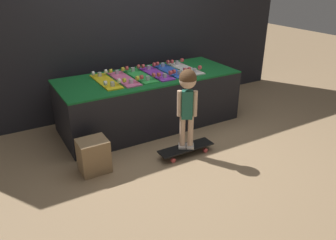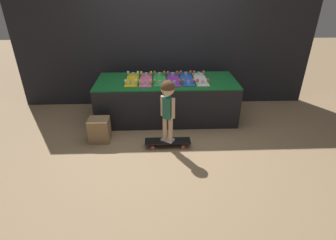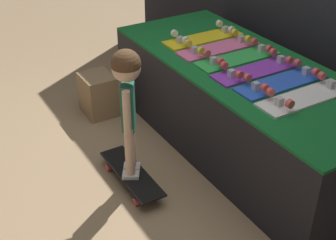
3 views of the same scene
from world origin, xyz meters
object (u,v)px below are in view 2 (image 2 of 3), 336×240
at_px(skateboard_yellow_on_rack, 132,79).
at_px(skateboard_purple_on_rack, 173,79).
at_px(skateboard_blue_on_rack, 187,79).
at_px(skateboard_white_on_rack, 201,79).
at_px(skateboard_pink_on_rack, 146,79).
at_px(skateboard_on_floor, 168,142).
at_px(skateboard_green_on_rack, 160,79).
at_px(storage_box, 99,130).
at_px(child, 168,100).

bearing_deg(skateboard_yellow_on_rack, skateboard_purple_on_rack, -1.95).
bearing_deg(skateboard_blue_on_rack, skateboard_white_on_rack, -2.37).
distance_m(skateboard_pink_on_rack, skateboard_purple_on_rack, 0.45).
bearing_deg(skateboard_pink_on_rack, skateboard_yellow_on_rack, 175.97).
xyz_separation_m(skateboard_purple_on_rack, skateboard_blue_on_rack, (0.23, 0.02, 0.00)).
bearing_deg(skateboard_purple_on_rack, skateboard_on_floor, -97.84).
distance_m(skateboard_green_on_rack, storage_box, 1.28).
relative_size(skateboard_white_on_rack, storage_box, 1.85).
bearing_deg(skateboard_on_floor, child, 0.00).
height_order(skateboard_pink_on_rack, child, child).
xyz_separation_m(skateboard_pink_on_rack, skateboard_green_on_rack, (0.23, 0.01, 0.00)).
relative_size(skateboard_purple_on_rack, skateboard_white_on_rack, 1.00).
height_order(skateboard_yellow_on_rack, child, child).
distance_m(skateboard_pink_on_rack, skateboard_on_floor, 1.17).
xyz_separation_m(skateboard_green_on_rack, skateboard_on_floor, (0.10, -0.94, -0.62)).
distance_m(skateboard_white_on_rack, skateboard_on_floor, 1.26).
height_order(skateboard_blue_on_rack, storage_box, skateboard_blue_on_rack).
distance_m(skateboard_on_floor, child, 0.65).
distance_m(skateboard_yellow_on_rack, skateboard_pink_on_rack, 0.23).
relative_size(skateboard_pink_on_rack, skateboard_purple_on_rack, 1.00).
height_order(skateboard_on_floor, child, child).
bearing_deg(skateboard_purple_on_rack, storage_box, -147.40).
bearing_deg(child, skateboard_white_on_rack, 89.86).
bearing_deg(skateboard_green_on_rack, skateboard_yellow_on_rack, 179.17).
relative_size(skateboard_yellow_on_rack, skateboard_purple_on_rack, 1.00).
height_order(child, storage_box, child).
height_order(skateboard_purple_on_rack, storage_box, skateboard_purple_on_rack).
relative_size(skateboard_yellow_on_rack, skateboard_green_on_rack, 1.00).
distance_m(skateboard_on_floor, storage_box, 1.03).
distance_m(skateboard_yellow_on_rack, skateboard_purple_on_rack, 0.68).
height_order(skateboard_pink_on_rack, skateboard_white_on_rack, same).
relative_size(skateboard_green_on_rack, skateboard_white_on_rack, 1.00).
xyz_separation_m(skateboard_green_on_rack, skateboard_purple_on_rack, (0.23, -0.02, 0.00)).
distance_m(skateboard_yellow_on_rack, skateboard_on_floor, 1.26).
xyz_separation_m(skateboard_yellow_on_rack, skateboard_green_on_rack, (0.45, -0.01, 0.00)).
distance_m(skateboard_blue_on_rack, skateboard_white_on_rack, 0.23).
xyz_separation_m(skateboard_blue_on_rack, skateboard_white_on_rack, (0.23, -0.01, 0.00)).
height_order(skateboard_green_on_rack, storage_box, skateboard_green_on_rack).
bearing_deg(storage_box, skateboard_white_on_rack, 24.82).
bearing_deg(child, storage_box, -159.59).
bearing_deg(skateboard_yellow_on_rack, storage_box, -121.25).
height_order(skateboard_yellow_on_rack, skateboard_on_floor, skateboard_yellow_on_rack).
bearing_deg(skateboard_pink_on_rack, skateboard_green_on_rack, 2.37).
xyz_separation_m(skateboard_green_on_rack, child, (0.10, -0.94, 0.03)).
height_order(skateboard_purple_on_rack, child, child).
xyz_separation_m(skateboard_yellow_on_rack, skateboard_white_on_rack, (1.13, -0.01, 0.00)).
height_order(skateboard_yellow_on_rack, skateboard_green_on_rack, same).
height_order(skateboard_white_on_rack, skateboard_on_floor, skateboard_white_on_rack).
xyz_separation_m(child, storage_box, (-1.00, 0.20, -0.55)).
bearing_deg(skateboard_pink_on_rack, skateboard_white_on_rack, 0.11).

